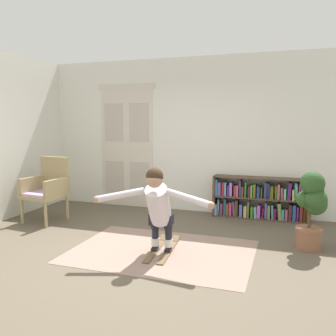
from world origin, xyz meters
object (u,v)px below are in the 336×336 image
at_px(bookshelf, 260,200).
at_px(potted_plant, 312,205).
at_px(wicker_chair, 47,188).
at_px(person_skier, 158,204).
at_px(skis_pair, 163,249).

relative_size(bookshelf, potted_plant, 1.54).
distance_m(bookshelf, wicker_chair, 3.71).
bearing_deg(potted_plant, wicker_chair, 179.16).
bearing_deg(bookshelf, person_skier, -114.94).
bearing_deg(person_skier, bookshelf, 65.06).
height_order(wicker_chair, potted_plant, wicker_chair).
relative_size(bookshelf, person_skier, 1.11).
bearing_deg(skis_pair, bookshelf, 62.32).
bearing_deg(person_skier, skis_pair, 95.43).
bearing_deg(skis_pair, potted_plant, 20.20).
bearing_deg(potted_plant, person_skier, -153.80).
relative_size(wicker_chair, person_skier, 0.75).
xyz_separation_m(bookshelf, skis_pair, (-1.09, -2.08, -0.31)).
bearing_deg(wicker_chair, potted_plant, -0.84).
height_order(bookshelf, skis_pair, bookshelf).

